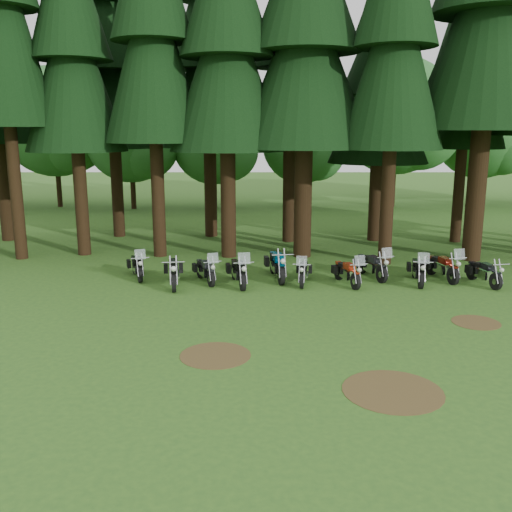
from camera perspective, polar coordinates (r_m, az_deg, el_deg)
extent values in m
plane|color=#2F5A1F|center=(16.53, 6.93, -7.19)|extent=(120.00, 120.00, 0.00)
cylinder|color=black|center=(26.60, -22.95, 6.91)|extent=(0.52, 0.52, 6.77)
cone|color=black|center=(26.86, -24.21, 20.80)|extent=(3.92, 3.92, 8.47)
cylinder|color=black|center=(26.59, -17.12, 5.99)|extent=(0.58, 0.58, 5.53)
cone|color=black|center=(26.56, -17.89, 17.41)|extent=(4.32, 4.32, 6.91)
cylinder|color=black|center=(25.45, -9.78, 6.61)|extent=(0.58, 0.58, 5.99)
cone|color=black|center=(25.52, -10.29, 19.54)|extent=(4.32, 4.32, 7.49)
cylinder|color=black|center=(25.03, -2.80, 6.20)|extent=(0.66, 0.66, 5.57)
cone|color=black|center=(25.00, -2.94, 18.43)|extent=(4.95, 4.95, 6.96)
cylinder|color=black|center=(25.11, 4.73, 6.34)|extent=(0.77, 0.77, 5.70)
cone|color=black|center=(25.11, 4.97, 18.82)|extent=(5.81, 5.81, 7.12)
cylinder|color=black|center=(24.23, 13.01, 5.85)|extent=(0.55, 0.55, 5.71)
cone|color=black|center=(24.23, 13.68, 18.79)|extent=(4.15, 4.15, 7.14)
cylinder|color=black|center=(26.04, 21.22, 6.77)|extent=(0.80, 0.80, 6.62)
cone|color=black|center=(26.25, 22.39, 20.65)|extent=(5.98, 5.98, 8.27)
cylinder|color=black|center=(31.49, -23.92, 6.73)|extent=(0.67, 0.67, 5.87)
cylinder|color=black|center=(30.79, -13.74, 7.02)|extent=(0.60, 0.60, 5.53)
cone|color=black|center=(30.77, -14.27, 16.88)|extent=(4.52, 4.52, 6.91)
cone|color=black|center=(31.20, -14.62, 22.85)|extent=(3.62, 3.62, 5.83)
cylinder|color=black|center=(30.07, -4.58, 7.24)|extent=(0.65, 0.65, 5.55)
cone|color=black|center=(30.05, -4.76, 17.40)|extent=(4.85, 4.85, 6.94)
cone|color=black|center=(30.50, -4.89, 23.55)|extent=(3.88, 3.88, 5.86)
cylinder|color=black|center=(28.56, 3.29, 6.94)|extent=(0.58, 0.58, 5.52)
cone|color=black|center=(28.53, 3.43, 17.57)|extent=(4.35, 4.35, 6.90)
cone|color=black|center=(29.00, 3.52, 24.00)|extent=(3.48, 3.48, 5.83)
cylinder|color=black|center=(29.48, 11.88, 6.06)|extent=(0.66, 0.66, 4.70)
cone|color=black|center=(29.33, 12.29, 14.82)|extent=(4.94, 4.94, 5.87)
cone|color=black|center=(29.58, 12.55, 20.19)|extent=(3.95, 3.95, 4.96)
cylinder|color=black|center=(30.15, 19.64, 6.57)|extent=(0.53, 0.53, 5.56)
cone|color=black|center=(30.13, 20.42, 16.69)|extent=(3.94, 3.94, 6.95)
cone|color=black|center=(30.58, 20.93, 22.82)|extent=(3.15, 3.15, 5.87)
cylinder|color=black|center=(44.04, -19.12, 6.81)|extent=(0.36, 0.36, 3.29)
sphere|color=#245925|center=(43.86, -19.54, 12.52)|extent=(7.69, 7.69, 7.69)
sphere|color=#245925|center=(42.61, -18.15, 11.60)|extent=(5.49, 5.49, 5.49)
cylinder|color=black|center=(41.57, -12.19, 6.57)|extent=(0.36, 0.36, 2.80)
sphere|color=#245925|center=(41.36, -12.43, 11.71)|extent=(6.53, 6.53, 6.53)
sphere|color=#245925|center=(40.42, -11.04, 10.83)|extent=(4.67, 4.67, 4.67)
cylinder|color=black|center=(41.09, -4.18, 6.57)|extent=(0.36, 0.36, 2.55)
sphere|color=#245925|center=(40.87, -4.25, 11.32)|extent=(5.95, 5.95, 5.95)
sphere|color=#245925|center=(40.15, -2.84, 10.47)|extent=(4.25, 4.25, 4.25)
cylinder|color=black|center=(42.29, 4.55, 6.68)|extent=(0.36, 0.36, 2.47)
sphere|color=#245925|center=(42.08, 4.63, 11.15)|extent=(5.76, 5.76, 5.76)
sphere|color=#245925|center=(41.53, 6.07, 10.31)|extent=(4.12, 4.12, 4.12)
cylinder|color=black|center=(42.73, 13.55, 7.15)|extent=(0.36, 0.36, 3.52)
sphere|color=#245925|center=(42.57, 13.88, 13.44)|extent=(8.21, 8.21, 8.21)
sphere|color=#245925|center=(42.01, 16.04, 12.22)|extent=(5.87, 5.87, 5.87)
cylinder|color=black|center=(45.92, 21.29, 6.63)|extent=(0.36, 0.36, 2.94)
sphere|color=#245925|center=(45.74, 21.68, 11.51)|extent=(6.86, 6.86, 6.86)
sphere|color=#245925|center=(45.46, 23.37, 10.51)|extent=(4.90, 4.90, 4.90)
cylinder|color=#4C3D1E|center=(14.58, -4.09, -9.87)|extent=(1.80, 1.80, 0.01)
cylinder|color=#4C3D1E|center=(18.08, 21.14, -6.21)|extent=(1.40, 1.40, 0.01)
cylinder|color=#4C3D1E|center=(13.06, 13.51, -13.00)|extent=(2.20, 2.20, 0.01)
cylinder|color=black|center=(21.52, -11.53, -1.82)|extent=(0.33, 0.62, 0.61)
cylinder|color=black|center=(22.90, -12.04, -0.97)|extent=(0.33, 0.62, 0.61)
cube|color=silver|center=(22.23, -11.82, -1.15)|extent=(0.46, 0.70, 0.31)
cube|color=black|center=(21.95, -11.78, -0.43)|extent=(0.43, 0.57, 0.22)
cube|color=black|center=(22.37, -11.93, -0.29)|extent=(0.43, 0.57, 0.11)
cube|color=silver|center=(21.06, -11.52, 0.17)|extent=(0.40, 0.24, 0.37)
cylinder|color=black|center=(20.05, -8.21, -2.61)|extent=(0.25, 0.72, 0.71)
cylinder|color=black|center=(21.65, -8.25, -1.47)|extent=(0.25, 0.72, 0.71)
cube|color=silver|center=(20.88, -8.24, -1.73)|extent=(0.41, 0.79, 0.36)
cube|color=black|center=(20.55, -8.27, -0.86)|extent=(0.41, 0.63, 0.26)
cube|color=black|center=(21.04, -8.28, -0.66)|extent=(0.41, 0.63, 0.13)
cylinder|color=black|center=(20.56, -4.52, -2.27)|extent=(0.35, 0.61, 0.61)
cylinder|color=black|center=(21.89, -5.63, -1.38)|extent=(0.35, 0.61, 0.61)
cube|color=silver|center=(21.25, -5.13, -1.57)|extent=(0.48, 0.69, 0.31)
cube|color=#24242A|center=(20.97, -4.99, -0.82)|extent=(0.45, 0.57, 0.22)
cube|color=black|center=(21.38, -5.31, -0.67)|extent=(0.45, 0.57, 0.11)
cube|color=silver|center=(20.11, -4.33, -0.20)|extent=(0.40, 0.25, 0.36)
cylinder|color=black|center=(20.00, -1.35, -2.57)|extent=(0.28, 0.68, 0.67)
cylinder|color=black|center=(21.50, -2.16, -1.50)|extent=(0.28, 0.68, 0.67)
cube|color=silver|center=(20.78, -1.80, -1.74)|extent=(0.43, 0.75, 0.34)
cube|color=black|center=(20.46, -1.68, -0.91)|extent=(0.42, 0.61, 0.24)
cube|color=black|center=(20.92, -1.92, -0.72)|extent=(0.42, 0.61, 0.12)
cube|color=silver|center=(19.49, -1.20, -0.24)|extent=(0.44, 0.22, 0.40)
cylinder|color=black|center=(20.79, 2.55, -1.90)|extent=(0.26, 0.75, 0.74)
cylinder|color=black|center=(22.44, 1.72, -0.81)|extent=(0.26, 0.75, 0.74)
cube|color=silver|center=(21.64, 2.09, -1.04)|extent=(0.42, 0.82, 0.38)
cube|color=navy|center=(21.30, 2.23, -0.15)|extent=(0.42, 0.66, 0.27)
cube|color=black|center=(21.80, 1.98, 0.03)|extent=(0.42, 0.66, 0.13)
cylinder|color=black|center=(20.36, 4.61, -2.47)|extent=(0.21, 0.59, 0.58)
cylinder|color=black|center=(21.68, 4.88, -1.54)|extent=(0.21, 0.59, 0.58)
cube|color=silver|center=(21.04, 4.76, -1.75)|extent=(0.34, 0.65, 0.30)
cube|color=black|center=(20.77, 4.73, -1.04)|extent=(0.33, 0.52, 0.21)
cube|color=black|center=(21.17, 4.81, -0.87)|extent=(0.33, 0.52, 0.11)
cube|color=silver|center=(19.91, 4.59, -0.48)|extent=(0.38, 0.17, 0.35)
cylinder|color=black|center=(20.44, 9.92, -2.52)|extent=(0.29, 0.62, 0.61)
cylinder|color=black|center=(21.69, 8.27, -1.58)|extent=(0.29, 0.62, 0.61)
cube|color=silver|center=(21.08, 9.03, -1.79)|extent=(0.43, 0.69, 0.31)
cube|color=#9E2711|center=(20.82, 9.30, -1.04)|extent=(0.41, 0.56, 0.22)
cube|color=black|center=(21.20, 8.81, -0.88)|extent=(0.41, 0.56, 0.11)
cube|color=silver|center=(20.00, 10.36, -0.45)|extent=(0.40, 0.22, 0.36)
cylinder|color=black|center=(21.52, 12.46, -1.81)|extent=(0.34, 0.66, 0.65)
cylinder|color=black|center=(22.79, 10.51, -0.92)|extent=(0.34, 0.66, 0.65)
cube|color=silver|center=(22.17, 11.41, -1.10)|extent=(0.48, 0.74, 0.33)
cube|color=black|center=(21.90, 11.74, -0.34)|extent=(0.45, 0.61, 0.24)
cube|color=black|center=(22.29, 11.15, -0.19)|extent=(0.45, 0.61, 0.12)
cube|color=silver|center=(21.08, 12.98, 0.30)|extent=(0.43, 0.25, 0.39)
cylinder|color=black|center=(21.12, 16.17, -2.30)|extent=(0.22, 0.65, 0.64)
cylinder|color=black|center=(22.56, 15.61, -1.33)|extent=(0.22, 0.65, 0.64)
cube|color=silver|center=(21.86, 15.87, -1.55)|extent=(0.36, 0.71, 0.33)
cube|color=black|center=(21.57, 16.01, -0.79)|extent=(0.36, 0.57, 0.23)
cube|color=black|center=(22.00, 15.84, -0.63)|extent=(0.36, 0.57, 0.12)
cube|color=silver|center=(20.64, 16.43, -0.20)|extent=(0.42, 0.17, 0.38)
cylinder|color=black|center=(21.99, 19.10, -1.90)|extent=(0.29, 0.67, 0.65)
cylinder|color=black|center=(23.25, 17.10, -1.00)|extent=(0.29, 0.67, 0.65)
cube|color=silver|center=(22.63, 18.02, -1.19)|extent=(0.43, 0.74, 0.34)
cube|color=#5A120B|center=(22.37, 18.38, -0.44)|extent=(0.41, 0.60, 0.24)
cube|color=black|center=(22.75, 17.78, -0.29)|extent=(0.41, 0.60, 0.12)
cube|color=silver|center=(21.55, 19.68, 0.17)|extent=(0.43, 0.22, 0.39)
cylinder|color=black|center=(21.83, 22.86, -2.37)|extent=(0.27, 0.62, 0.61)
cylinder|color=black|center=(22.96, 20.78, -1.49)|extent=(0.27, 0.62, 0.61)
cube|color=silver|center=(22.41, 21.74, -1.69)|extent=(0.40, 0.69, 0.31)
cube|color=black|center=(22.17, 22.12, -0.98)|extent=(0.39, 0.56, 0.22)
cube|color=black|center=(22.51, 21.50, -0.83)|extent=(0.39, 0.56, 0.11)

